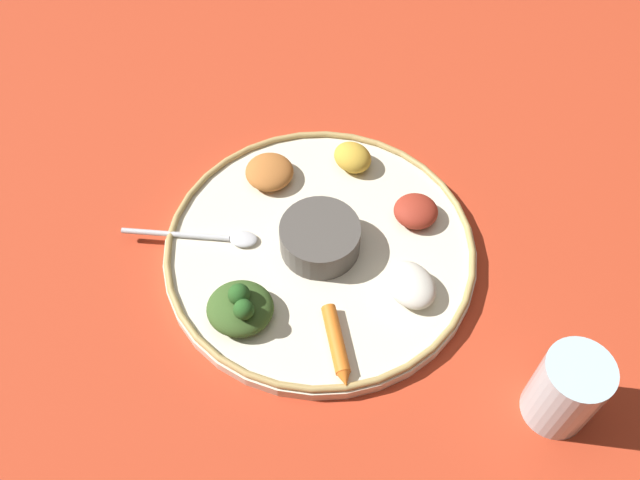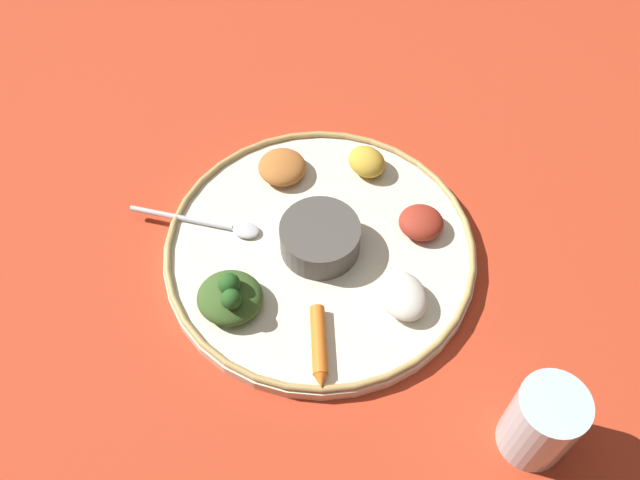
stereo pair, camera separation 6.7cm
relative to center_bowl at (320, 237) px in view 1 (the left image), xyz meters
name	(u,v)px [view 1 (the left image)]	position (x,y,z in m)	size (l,w,h in m)	color
ground_plane	(320,254)	(0.00, 0.00, -0.04)	(2.40, 2.40, 0.00)	#B7381E
platter	(320,251)	(0.00, 0.00, -0.03)	(0.38, 0.38, 0.02)	beige
platter_rim	(320,246)	(0.00, 0.00, -0.02)	(0.38, 0.38, 0.01)	tan
center_bowl	(320,237)	(0.00, 0.00, 0.00)	(0.10, 0.10, 0.04)	#4C4742
spoon	(211,237)	(-0.08, -0.11, -0.02)	(0.11, 0.14, 0.01)	silver
greens_pile	(240,307)	(0.03, -0.12, 0.00)	(0.10, 0.10, 0.05)	#385623
carrot_near_spoon	(337,344)	(0.12, -0.05, -0.01)	(0.10, 0.05, 0.02)	orange
mound_chickpea	(266,173)	(-0.13, 0.00, -0.01)	(0.06, 0.06, 0.03)	#B2662D
mound_beet	(416,211)	(0.02, 0.12, -0.01)	(0.05, 0.05, 0.03)	maroon
mound_rice_white	(411,285)	(0.11, 0.06, -0.01)	(0.07, 0.05, 0.03)	silver
mound_lentil_yellow	(353,157)	(-0.09, 0.10, -0.01)	(0.05, 0.04, 0.03)	gold
drinking_glass	(564,393)	(0.30, 0.11, 0.01)	(0.07, 0.07, 0.10)	silver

